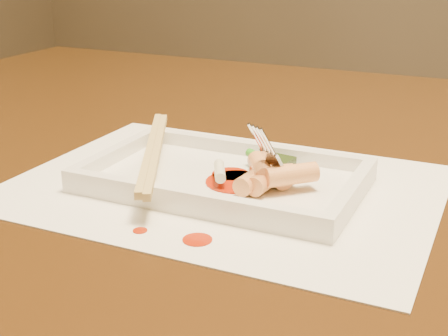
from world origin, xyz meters
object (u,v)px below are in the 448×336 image
at_px(table, 280,218).
at_px(placemat, 224,186).
at_px(plate_base, 224,182).
at_px(chopstick_a, 150,149).
at_px(fork, 303,106).

bearing_deg(table, placemat, -90.45).
relative_size(plate_base, chopstick_a, 1.06).
xyz_separation_m(plate_base, fork, (0.07, 0.02, 0.08)).
xyz_separation_m(placemat, fork, (0.07, 0.02, 0.08)).
bearing_deg(plate_base, table, 89.55).
bearing_deg(plate_base, placemat, 0.00).
height_order(plate_base, fork, fork).
bearing_deg(chopstick_a, fork, 6.75).
relative_size(table, placemat, 3.50).
height_order(placemat, chopstick_a, chopstick_a).
relative_size(plate_base, fork, 1.86).
xyz_separation_m(table, placemat, (-0.00, -0.16, 0.10)).
xyz_separation_m(table, plate_base, (-0.00, -0.16, 0.11)).
xyz_separation_m(placemat, chopstick_a, (-0.08, 0.00, 0.03)).
relative_size(table, plate_base, 5.38).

